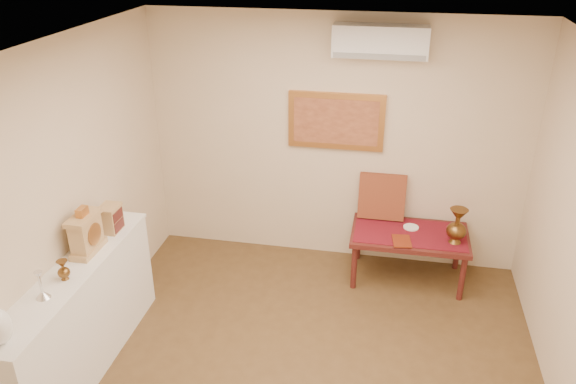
% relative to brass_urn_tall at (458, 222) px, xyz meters
% --- Properties ---
extents(ceiling, '(4.50, 4.50, 0.00)m').
position_rel_brass_urn_tall_xyz_m(ceiling, '(-1.29, -1.77, 1.92)').
color(ceiling, white).
rests_on(ceiling, ground).
extents(wall_back, '(4.00, 0.02, 2.70)m').
position_rel_brass_urn_tall_xyz_m(wall_back, '(-1.29, 0.48, 0.57)').
color(wall_back, beige).
rests_on(wall_back, ground).
extents(wall_left, '(0.02, 4.50, 2.70)m').
position_rel_brass_urn_tall_xyz_m(wall_left, '(-3.29, -1.77, 0.57)').
color(wall_left, beige).
rests_on(wall_left, ground).
extents(candlestick, '(0.11, 0.11, 0.23)m').
position_rel_brass_urn_tall_xyz_m(candlestick, '(-3.13, -2.13, 0.31)').
color(candlestick, silver).
rests_on(candlestick, display_ledge).
extents(brass_urn_small, '(0.10, 0.10, 0.21)m').
position_rel_brass_urn_tall_xyz_m(brass_urn_small, '(-3.10, -1.89, 0.30)').
color(brass_urn_small, brown).
rests_on(brass_urn_small, display_ledge).
extents(table_cloth, '(1.14, 0.59, 0.01)m').
position_rel_brass_urn_tall_xyz_m(table_cloth, '(-0.44, 0.11, -0.23)').
color(table_cloth, maroon).
rests_on(table_cloth, low_table).
extents(brass_urn_tall, '(0.20, 0.20, 0.45)m').
position_rel_brass_urn_tall_xyz_m(brass_urn_tall, '(0.00, 0.00, 0.00)').
color(brass_urn_tall, brown).
rests_on(brass_urn_tall, table_cloth).
extents(plate, '(0.16, 0.16, 0.01)m').
position_rel_brass_urn_tall_xyz_m(plate, '(-0.43, 0.21, -0.22)').
color(plate, white).
rests_on(plate, table_cloth).
extents(menu, '(0.21, 0.27, 0.01)m').
position_rel_brass_urn_tall_xyz_m(menu, '(-0.52, -0.09, -0.22)').
color(menu, maroon).
rests_on(menu, table_cloth).
extents(cushion, '(0.50, 0.20, 0.51)m').
position_rel_brass_urn_tall_xyz_m(cushion, '(-0.76, 0.40, 0.02)').
color(cushion, '#5F1314').
rests_on(cushion, table_cloth).
extents(display_ledge, '(0.37, 2.02, 0.98)m').
position_rel_brass_urn_tall_xyz_m(display_ledge, '(-3.12, -1.77, -0.29)').
color(display_ledge, white).
rests_on(display_ledge, floor).
extents(mantel_clock, '(0.17, 0.36, 0.41)m').
position_rel_brass_urn_tall_xyz_m(mantel_clock, '(-3.12, -1.48, 0.37)').
color(mantel_clock, tan).
rests_on(mantel_clock, display_ledge).
extents(wooden_chest, '(0.16, 0.21, 0.24)m').
position_rel_brass_urn_tall_xyz_m(wooden_chest, '(-3.09, -1.11, 0.32)').
color(wooden_chest, tan).
rests_on(wooden_chest, display_ledge).
extents(low_table, '(1.20, 0.70, 0.55)m').
position_rel_brass_urn_tall_xyz_m(low_table, '(-0.44, 0.11, -0.30)').
color(low_table, '#531C19').
rests_on(low_table, floor).
extents(painting, '(1.00, 0.06, 0.60)m').
position_rel_brass_urn_tall_xyz_m(painting, '(-1.29, 0.46, 0.82)').
color(painting, '#C27E3E').
rests_on(painting, wall_back).
extents(ac_unit, '(0.90, 0.25, 0.30)m').
position_rel_brass_urn_tall_xyz_m(ac_unit, '(-0.89, 0.35, 1.66)').
color(ac_unit, silver).
rests_on(ac_unit, wall_back).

